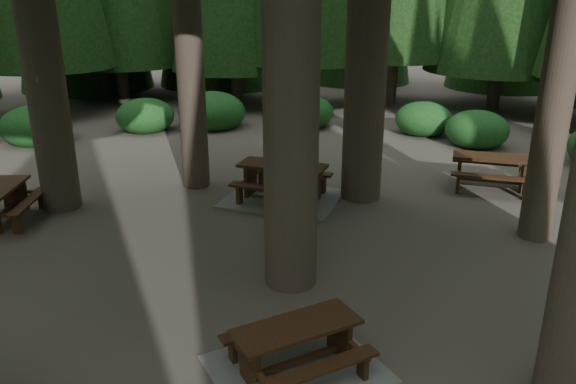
{
  "coord_description": "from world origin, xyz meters",
  "views": [
    {
      "loc": [
        0.8,
        -7.94,
        4.48
      ],
      "look_at": [
        0.75,
        1.43,
        1.1
      ],
      "focal_mm": 35.0,
      "sensor_mm": 36.0,
      "label": 1
    }
  ],
  "objects_px": {
    "picnic_table_b": "(0,199)",
    "picnic_table_c": "(283,187)",
    "picnic_table_a": "(296,357)",
    "picnic_table_d": "(492,167)"
  },
  "relations": [
    {
      "from": "picnic_table_b",
      "to": "picnic_table_d",
      "type": "bearing_deg",
      "value": -81.45
    },
    {
      "from": "picnic_table_d",
      "to": "picnic_table_c",
      "type": "bearing_deg",
      "value": -153.26
    },
    {
      "from": "picnic_table_a",
      "to": "picnic_table_b",
      "type": "distance_m",
      "value": 7.71
    },
    {
      "from": "picnic_table_c",
      "to": "picnic_table_d",
      "type": "height_order",
      "value": "picnic_table_c"
    },
    {
      "from": "picnic_table_a",
      "to": "picnic_table_c",
      "type": "relative_size",
      "value": 0.85
    },
    {
      "from": "picnic_table_a",
      "to": "picnic_table_c",
      "type": "bearing_deg",
      "value": 63.67
    },
    {
      "from": "picnic_table_d",
      "to": "picnic_table_b",
      "type": "bearing_deg",
      "value": -151.85
    },
    {
      "from": "picnic_table_a",
      "to": "picnic_table_c",
      "type": "distance_m",
      "value": 6.1
    },
    {
      "from": "picnic_table_a",
      "to": "picnic_table_b",
      "type": "xyz_separation_m",
      "value": [
        -5.99,
        4.84,
        0.26
      ]
    },
    {
      "from": "picnic_table_b",
      "to": "picnic_table_c",
      "type": "distance_m",
      "value": 5.87
    }
  ]
}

